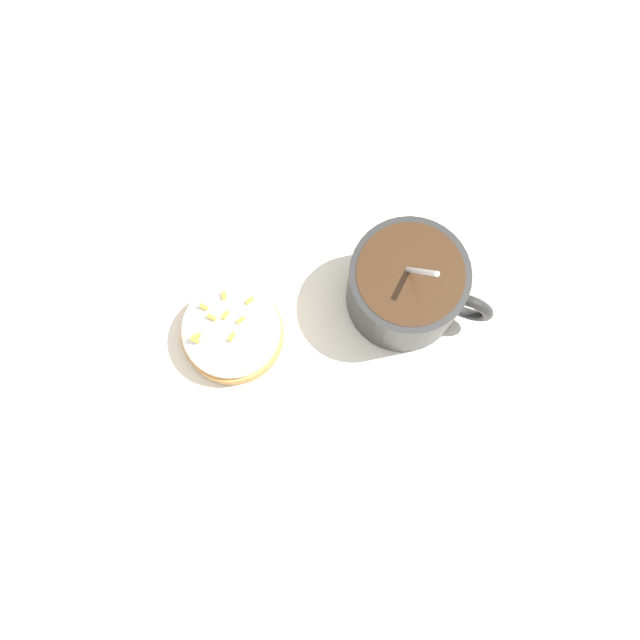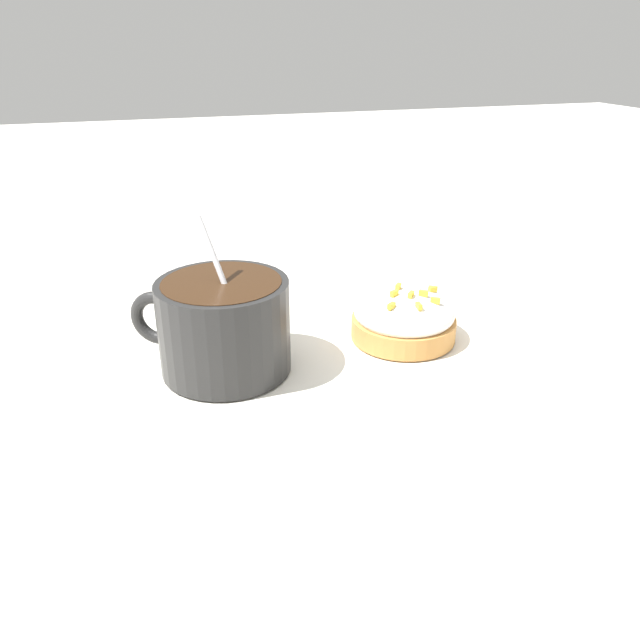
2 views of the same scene
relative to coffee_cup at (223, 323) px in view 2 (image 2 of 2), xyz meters
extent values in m
plane|color=silver|center=(0.07, 0.00, -0.04)|extent=(3.00, 3.00, 0.00)
cube|color=white|center=(0.07, 0.00, -0.04)|extent=(0.38, 0.39, 0.00)
cylinder|color=black|center=(0.00, 0.00, 0.00)|extent=(0.09, 0.09, 0.07)
cylinder|color=#331E0F|center=(0.00, 0.00, 0.02)|extent=(0.08, 0.08, 0.01)
torus|color=black|center=(-0.04, 0.03, 0.00)|extent=(0.04, 0.03, 0.04)
ellipsoid|color=silver|center=(-0.01, 0.02, -0.03)|extent=(0.03, 0.03, 0.01)
cylinder|color=silver|center=(0.00, -0.01, 0.02)|extent=(0.03, 0.05, 0.10)
cylinder|color=#C18442|center=(0.14, 0.01, -0.03)|extent=(0.08, 0.08, 0.02)
ellipsoid|color=white|center=(0.14, 0.01, -0.01)|extent=(0.08, 0.08, 0.03)
cube|color=yellow|center=(0.13, 0.01, 0.00)|extent=(0.01, 0.01, 0.00)
cube|color=yellow|center=(0.14, -0.02, 0.00)|extent=(0.00, 0.01, 0.00)
cube|color=yellow|center=(0.14, 0.00, 0.00)|extent=(0.01, 0.01, 0.00)
cube|color=yellow|center=(0.16, -0.01, 0.00)|extent=(0.01, 0.01, 0.00)
cube|color=yellow|center=(0.17, 0.02, 0.00)|extent=(0.01, 0.01, 0.00)
cube|color=yellow|center=(0.14, 0.02, 0.00)|extent=(0.01, 0.01, 0.00)
cube|color=yellow|center=(0.16, 0.01, 0.00)|extent=(0.01, 0.01, 0.00)
cube|color=yellow|center=(0.17, 0.01, 0.00)|extent=(0.01, 0.00, 0.00)
cube|color=yellow|center=(0.12, -0.01, 0.00)|extent=(0.01, 0.01, 0.00)
camera|label=1|loc=(0.10, 0.16, 0.56)|focal=42.00mm
camera|label=2|loc=(-0.05, -0.40, 0.19)|focal=35.00mm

